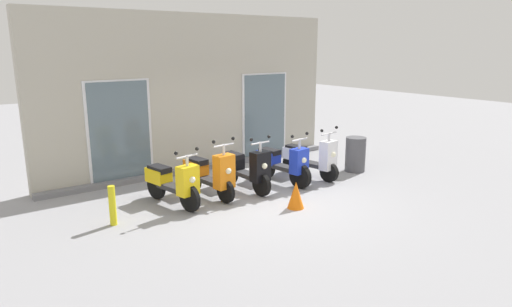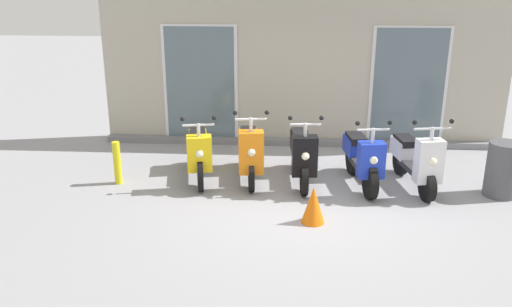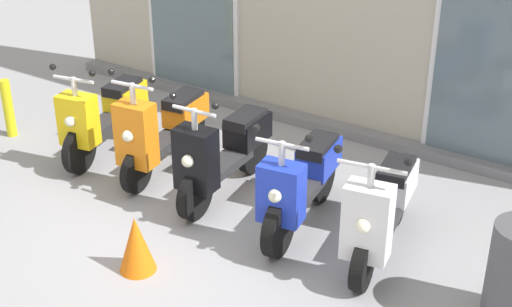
% 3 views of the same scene
% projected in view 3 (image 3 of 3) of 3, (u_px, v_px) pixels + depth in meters
% --- Properties ---
extents(ground_plane, '(40.00, 40.00, 0.00)m').
position_uv_depth(ground_plane, '(176.00, 232.00, 6.82)').
color(ground_plane, '#939399').
extents(scooter_yellow, '(0.64, 1.57, 1.18)m').
position_uv_depth(scooter_yellow, '(104.00, 114.00, 8.11)').
color(scooter_yellow, black).
rests_on(scooter_yellow, ground_plane).
extents(scooter_orange, '(0.56, 1.54, 1.28)m').
position_uv_depth(scooter_orange, '(162.00, 129.00, 7.68)').
color(scooter_orange, black).
rests_on(scooter_orange, ground_plane).
extents(scooter_black, '(0.53, 1.59, 1.24)m').
position_uv_depth(scooter_black, '(223.00, 152.00, 7.24)').
color(scooter_black, black).
rests_on(scooter_black, ground_plane).
extents(scooter_blue, '(0.59, 1.59, 1.20)m').
position_uv_depth(scooter_blue, '(301.00, 183.00, 6.73)').
color(scooter_blue, black).
rests_on(scooter_blue, ground_plane).
extents(scooter_white, '(0.66, 1.56, 1.24)m').
position_uv_depth(scooter_white, '(382.00, 209.00, 6.29)').
color(scooter_white, black).
rests_on(scooter_white, ground_plane).
extents(traffic_cone, '(0.32, 0.32, 0.52)m').
position_uv_depth(traffic_cone, '(136.00, 244.00, 6.18)').
color(traffic_cone, orange).
rests_on(traffic_cone, ground_plane).
extents(curb_bollard, '(0.12, 0.12, 0.70)m').
position_uv_depth(curb_bollard, '(8.00, 108.00, 8.56)').
color(curb_bollard, yellow).
rests_on(curb_bollard, ground_plane).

